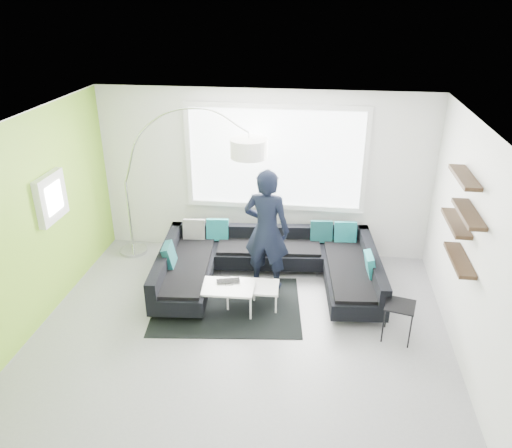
{
  "coord_description": "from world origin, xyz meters",
  "views": [
    {
      "loc": [
        0.92,
        -5.28,
        4.16
      ],
      "look_at": [
        0.09,
        0.9,
        1.24
      ],
      "focal_mm": 35.0,
      "sensor_mm": 36.0,
      "label": 1
    }
  ],
  "objects_px": {
    "laptop": "(228,283)",
    "side_table": "(398,321)",
    "person": "(267,230)",
    "coffee_table": "(238,295)",
    "sectional_sofa": "(268,269)",
    "arc_lamp": "(126,182)"
  },
  "relations": [
    {
      "from": "laptop",
      "to": "side_table",
      "type": "bearing_deg",
      "value": -26.33
    },
    {
      "from": "person",
      "to": "coffee_table",
      "type": "bearing_deg",
      "value": 70.98
    },
    {
      "from": "sectional_sofa",
      "to": "coffee_table",
      "type": "bearing_deg",
      "value": -126.96
    },
    {
      "from": "arc_lamp",
      "to": "laptop",
      "type": "bearing_deg",
      "value": -24.45
    },
    {
      "from": "sectional_sofa",
      "to": "laptop",
      "type": "bearing_deg",
      "value": -135.3
    },
    {
      "from": "arc_lamp",
      "to": "person",
      "type": "relative_size",
      "value": 1.38
    },
    {
      "from": "coffee_table",
      "to": "laptop",
      "type": "bearing_deg",
      "value": -179.89
    },
    {
      "from": "side_table",
      "to": "arc_lamp",
      "type": "bearing_deg",
      "value": 156.88
    },
    {
      "from": "sectional_sofa",
      "to": "coffee_table",
      "type": "distance_m",
      "value": 0.71
    },
    {
      "from": "person",
      "to": "laptop",
      "type": "height_order",
      "value": "person"
    },
    {
      "from": "sectional_sofa",
      "to": "laptop",
      "type": "xyz_separation_m",
      "value": [
        -0.5,
        -0.6,
        0.08
      ]
    },
    {
      "from": "sectional_sofa",
      "to": "arc_lamp",
      "type": "height_order",
      "value": "arc_lamp"
    },
    {
      "from": "sectional_sofa",
      "to": "arc_lamp",
      "type": "distance_m",
      "value": 2.78
    },
    {
      "from": "sectional_sofa",
      "to": "person",
      "type": "xyz_separation_m",
      "value": [
        -0.03,
        0.04,
        0.64
      ]
    },
    {
      "from": "side_table",
      "to": "person",
      "type": "bearing_deg",
      "value": 150.34
    },
    {
      "from": "arc_lamp",
      "to": "side_table",
      "type": "xyz_separation_m",
      "value": [
        4.29,
        -1.83,
        -1.05
      ]
    },
    {
      "from": "sectional_sofa",
      "to": "side_table",
      "type": "height_order",
      "value": "sectional_sofa"
    },
    {
      "from": "laptop",
      "to": "sectional_sofa",
      "type": "bearing_deg",
      "value": 33.92
    },
    {
      "from": "side_table",
      "to": "laptop",
      "type": "distance_m",
      "value": 2.36
    },
    {
      "from": "coffee_table",
      "to": "person",
      "type": "xyz_separation_m",
      "value": [
        0.33,
        0.63,
        0.76
      ]
    },
    {
      "from": "arc_lamp",
      "to": "laptop",
      "type": "relative_size",
      "value": 6.9
    },
    {
      "from": "side_table",
      "to": "coffee_table",
      "type": "bearing_deg",
      "value": 168.98
    }
  ]
}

